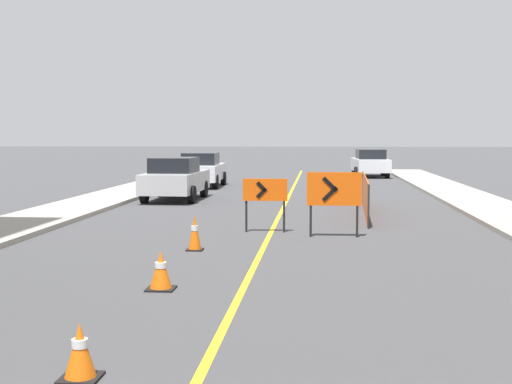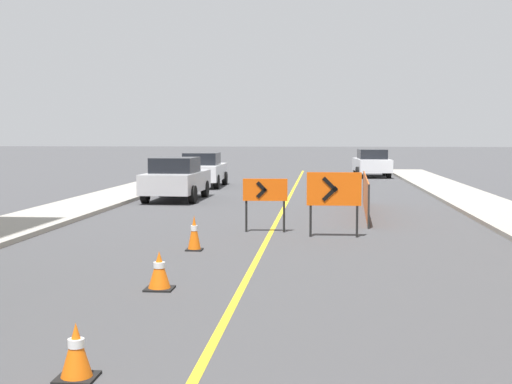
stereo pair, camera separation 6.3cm
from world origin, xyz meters
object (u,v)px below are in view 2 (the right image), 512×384
arrow_barricade_secondary (334,191)px  parked_car_curb_near (176,179)px  traffic_cone_fifth (194,233)px  parked_car_curb_far (372,163)px  traffic_cone_fourth (159,271)px  traffic_cone_third (76,351)px  parked_car_curb_mid (203,170)px  arrow_barricade_primary (265,193)px

arrow_barricade_secondary → parked_car_curb_near: parked_car_curb_near is taller
parked_car_curb_near → traffic_cone_fifth: bearing=-74.9°
parked_car_curb_far → traffic_cone_fourth: bearing=-103.4°
traffic_cone_third → traffic_cone_fifth: 7.93m
traffic_cone_third → arrow_barricade_secondary: arrow_barricade_secondary is taller
parked_car_curb_mid → parked_car_curb_far: 12.09m
arrow_barricade_secondary → parked_car_curb_near: 10.76m
traffic_cone_third → traffic_cone_fifth: (-0.24, 7.93, 0.08)m
traffic_cone_fifth → parked_car_curb_near: size_ratio=0.17×
traffic_cone_fifth → parked_car_curb_far: parked_car_curb_far is taller
parked_car_curb_mid → arrow_barricade_primary: bearing=-76.0°
traffic_cone_fourth → arrow_barricade_secondary: arrow_barricade_secondary is taller
traffic_cone_fifth → arrow_barricade_primary: size_ratio=0.55×
arrow_barricade_secondary → traffic_cone_fourth: bearing=-115.8°
parked_car_curb_far → arrow_barricade_secondary: bearing=-99.4°
arrow_barricade_primary → parked_car_curb_far: (4.28, 23.89, -0.18)m
traffic_cone_fifth → arrow_barricade_secondary: (2.95, 2.22, 0.73)m
parked_car_curb_far → traffic_cone_third: bearing=-102.0°
traffic_cone_fifth → parked_car_curb_near: (-2.73, 11.36, 0.43)m
traffic_cone_fifth → parked_car_curb_mid: bearing=99.0°
traffic_cone_fifth → parked_car_curb_far: size_ratio=0.17×
arrow_barricade_secondary → parked_car_curb_mid: 16.98m
arrow_barricade_primary → parked_car_curb_far: size_ratio=0.30×
traffic_cone_fifth → arrow_barricade_secondary: 3.76m
arrow_barricade_primary → traffic_cone_fourth: bearing=-101.9°
parked_car_curb_near → traffic_cone_third: bearing=-79.7°
traffic_cone_fourth → parked_car_curb_near: size_ratio=0.14×
arrow_barricade_primary → parked_car_curb_near: parked_car_curb_near is taller
parked_car_curb_near → parked_car_curb_far: (8.26, 15.48, 0.00)m
traffic_cone_fifth → arrow_barricade_secondary: size_ratio=0.48×
traffic_cone_fifth → traffic_cone_fourth: bearing=-88.0°
traffic_cone_fourth → traffic_cone_fifth: bearing=92.0°
traffic_cone_fifth → arrow_barricade_primary: 3.26m
traffic_cone_third → parked_car_curb_mid: size_ratio=0.13×
arrow_barricade_primary → traffic_cone_fifth: bearing=-115.6°
parked_car_curb_near → parked_car_curb_mid: same height
traffic_cone_third → parked_car_curb_far: 35.17m
traffic_cone_fourth → parked_car_curb_mid: (-3.02, 21.98, 0.50)m
traffic_cone_fourth → parked_car_curb_far: size_ratio=0.14×
traffic_cone_fourth → arrow_barricade_primary: size_ratio=0.46×
parked_car_curb_near → parked_car_curb_far: bearing=63.5°
parked_car_curb_far → parked_car_curb_mid: bearing=-137.5°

